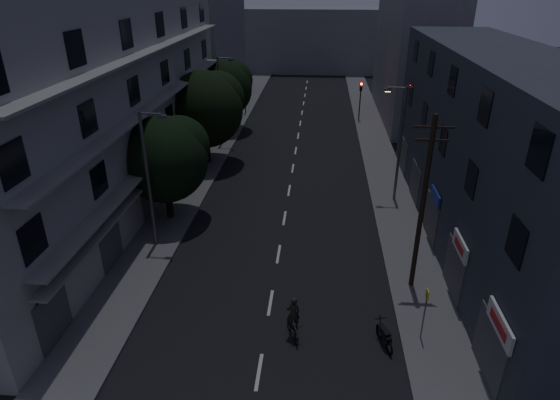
# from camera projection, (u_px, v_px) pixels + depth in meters

# --- Properties ---
(ground) EXTENTS (160.00, 160.00, 0.00)m
(ground) POSITION_uv_depth(u_px,v_px,m) (293.00, 166.00, 39.69)
(ground) COLOR black
(ground) RESTS_ON ground
(sidewalk_left) EXTENTS (3.00, 90.00, 0.15)m
(sidewalk_left) POSITION_uv_depth(u_px,v_px,m) (206.00, 163.00, 40.24)
(sidewalk_left) COLOR #565659
(sidewalk_left) RESTS_ON ground
(sidewalk_right) EXTENTS (3.00, 90.00, 0.15)m
(sidewalk_right) POSITION_uv_depth(u_px,v_px,m) (383.00, 168.00, 39.08)
(sidewalk_right) COLOR #565659
(sidewalk_right) RESTS_ON ground
(lane_markings) EXTENTS (0.15, 60.50, 0.01)m
(lane_markings) POSITION_uv_depth(u_px,v_px,m) (297.00, 143.00, 45.31)
(lane_markings) COLOR beige
(lane_markings) RESTS_ON ground
(building_left) EXTENTS (7.00, 36.00, 14.00)m
(building_left) POSITION_uv_depth(u_px,v_px,m) (110.00, 101.00, 31.31)
(building_left) COLOR #9D9D99
(building_left) RESTS_ON ground
(building_right) EXTENTS (6.19, 28.00, 11.00)m
(building_right) POSITION_uv_depth(u_px,v_px,m) (493.00, 153.00, 26.50)
(building_right) COLOR #2C323C
(building_right) RESTS_ON ground
(building_far_left) EXTENTS (6.00, 20.00, 16.00)m
(building_far_left) POSITION_uv_depth(u_px,v_px,m) (208.00, 35.00, 57.85)
(building_far_left) COLOR slate
(building_far_left) RESTS_ON ground
(building_far_right) EXTENTS (6.00, 20.00, 13.00)m
(building_far_right) POSITION_uv_depth(u_px,v_px,m) (412.00, 58.00, 51.24)
(building_far_right) COLOR slate
(building_far_right) RESTS_ON ground
(building_far_end) EXTENTS (24.00, 8.00, 10.00)m
(building_far_end) POSITION_uv_depth(u_px,v_px,m) (310.00, 40.00, 77.99)
(building_far_end) COLOR slate
(building_far_end) RESTS_ON ground
(tree_near) EXTENTS (5.49, 5.49, 6.78)m
(tree_near) POSITION_uv_depth(u_px,v_px,m) (165.00, 156.00, 29.26)
(tree_near) COLOR black
(tree_near) RESTS_ON sidewalk_left
(tree_mid) EXTENTS (6.27, 6.27, 7.71)m
(tree_mid) POSITION_uv_depth(u_px,v_px,m) (206.00, 106.00, 38.21)
(tree_mid) COLOR black
(tree_mid) RESTS_ON sidewalk_left
(tree_far) EXTENTS (5.72, 5.72, 7.08)m
(tree_far) POSITION_uv_depth(u_px,v_px,m) (224.00, 86.00, 46.94)
(tree_far) COLOR black
(tree_far) RESTS_ON sidewalk_left
(traffic_signal_far_right) EXTENTS (0.28, 0.37, 4.10)m
(traffic_signal_far_right) POSITION_uv_depth(u_px,v_px,m) (361.00, 93.00, 50.76)
(traffic_signal_far_right) COLOR black
(traffic_signal_far_right) RESTS_ON sidewalk_right
(traffic_signal_far_left) EXTENTS (0.28, 0.37, 4.10)m
(traffic_signal_far_left) POSITION_uv_depth(u_px,v_px,m) (245.00, 87.00, 53.52)
(traffic_signal_far_left) COLOR black
(traffic_signal_far_left) RESTS_ON sidewalk_left
(street_lamp_left_near) EXTENTS (1.51, 0.25, 8.00)m
(street_lamp_left_near) POSITION_uv_depth(u_px,v_px,m) (149.00, 174.00, 26.00)
(street_lamp_left_near) COLOR slate
(street_lamp_left_near) RESTS_ON sidewalk_left
(street_lamp_right) EXTENTS (1.51, 0.25, 8.00)m
(street_lamp_right) POSITION_uv_depth(u_px,v_px,m) (399.00, 139.00, 31.70)
(street_lamp_right) COLOR #53565A
(street_lamp_right) RESTS_ON sidewalk_right
(street_lamp_left_far) EXTENTS (1.51, 0.25, 8.00)m
(street_lamp_left_far) POSITION_uv_depth(u_px,v_px,m) (221.00, 97.00, 42.86)
(street_lamp_left_far) COLOR #54555B
(street_lamp_left_far) RESTS_ON sidewalk_left
(utility_pole) EXTENTS (1.80, 0.24, 9.00)m
(utility_pole) POSITION_uv_depth(u_px,v_px,m) (423.00, 202.00, 22.13)
(utility_pole) COLOR black
(utility_pole) RESTS_ON sidewalk_right
(bus_stop_sign) EXTENTS (0.06, 0.35, 2.52)m
(bus_stop_sign) POSITION_uv_depth(u_px,v_px,m) (426.00, 306.00, 19.87)
(bus_stop_sign) COLOR #595B60
(bus_stop_sign) RESTS_ON sidewalk_right
(motorcycle) EXTENTS (0.70, 1.70, 1.11)m
(motorcycle) POSITION_uv_depth(u_px,v_px,m) (384.00, 336.00, 20.25)
(motorcycle) COLOR black
(motorcycle) RESTS_ON ground
(cyclist) EXTENTS (1.12, 1.77, 2.12)m
(cyclist) POSITION_uv_depth(u_px,v_px,m) (293.00, 323.00, 20.61)
(cyclist) COLOR black
(cyclist) RESTS_ON ground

